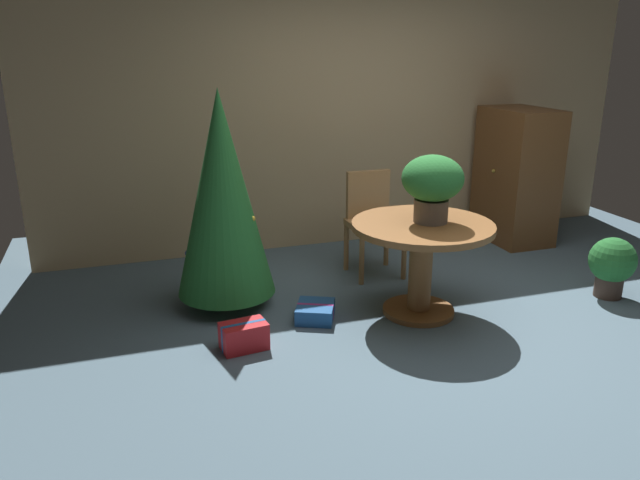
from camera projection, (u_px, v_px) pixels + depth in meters
The scene contains 10 objects.
ground_plane at pixel (458, 329), 4.36m from camera, with size 6.60×6.60×0.00m, color slate.
back_wall_panel at pixel (350, 111), 5.94m from camera, with size 6.00×0.10×2.60m, color tan.
round_dining_table at pixel (422, 248), 4.46m from camera, with size 1.03×1.03×0.71m.
flower_vase at pixel (432, 183), 4.34m from camera, with size 0.44×0.44×0.49m.
wooden_chair_far at pixel (372, 217), 5.30m from camera, with size 0.43×0.41×0.89m.
holiday_tree at pixel (222, 195), 4.50m from camera, with size 0.74×0.74×1.65m.
gift_box_red at pixel (244, 336), 4.06m from camera, with size 0.32×0.22×0.18m.
gift_box_blue at pixel (315, 312), 4.50m from camera, with size 0.37×0.38×0.12m.
wooden_cabinet at pixel (516, 176), 6.13m from camera, with size 0.54×0.79×1.33m.
potted_plant at pixel (612, 264), 4.84m from camera, with size 0.36×0.36×0.49m.
Camera 1 is at (-2.17, -3.44, 1.95)m, focal length 34.47 mm.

